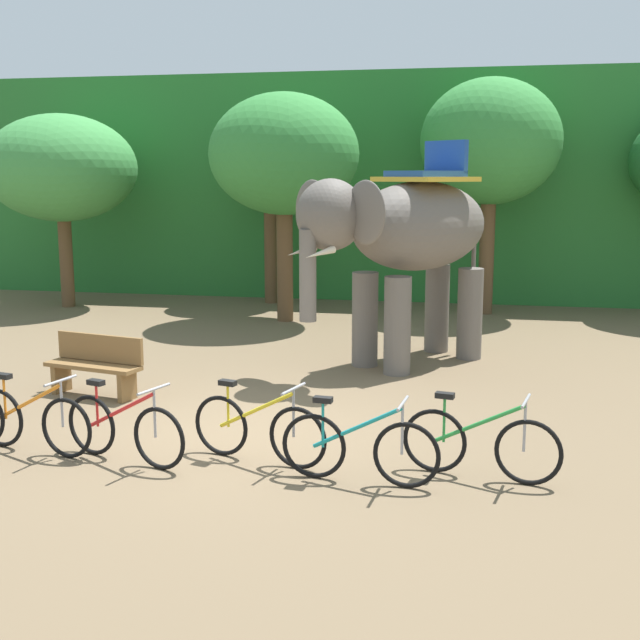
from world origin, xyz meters
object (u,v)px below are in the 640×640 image
at_px(bike_red, 124,429).
at_px(bike_teal, 359,448).
at_px(bike_orange, 32,420).
at_px(bike_yellow, 258,429).
at_px(tree_center, 61,169).
at_px(elephant, 406,236).
at_px(bike_green, 480,444).
at_px(tree_far_right, 491,143).
at_px(wooden_bench, 96,363).
at_px(tree_center_left, 284,155).
at_px(tree_left, 269,161).

distance_m(bike_red, bike_teal, 2.69).
relative_size(bike_orange, bike_yellow, 1.01).
bearing_deg(bike_yellow, tree_center, 127.84).
distance_m(elephant, bike_yellow, 5.55).
distance_m(bike_yellow, bike_green, 2.45).
distance_m(tree_far_right, wooden_bench, 10.70).
xyz_separation_m(bike_red, bike_teal, (2.69, -0.12, 0.00)).
bearing_deg(bike_green, bike_red, -176.18).
relative_size(tree_far_right, elephant, 1.39).
distance_m(tree_center_left, bike_yellow, 9.61).
xyz_separation_m(bike_orange, bike_green, (5.13, 0.17, 0.00)).
bearing_deg(wooden_bench, tree_far_right, 56.40).
xyz_separation_m(bike_yellow, bike_green, (2.45, -0.03, 0.00)).
relative_size(tree_far_right, bike_green, 3.18).
distance_m(tree_left, bike_yellow, 12.07).
xyz_separation_m(tree_center_left, elephant, (3.00, -3.74, -1.41)).
xyz_separation_m(elephant, bike_yellow, (-1.16, -5.12, -1.82)).
relative_size(bike_red, bike_yellow, 0.99).
bearing_deg(bike_red, bike_teal, -2.50).
bearing_deg(wooden_bench, bike_green, -22.51).
height_order(tree_far_right, bike_orange, tree_far_right).
height_order(bike_red, wooden_bench, bike_red).
height_order(tree_center, tree_far_right, tree_far_right).
height_order(bike_orange, bike_red, same).
relative_size(tree_far_right, bike_orange, 3.19).
xyz_separation_m(tree_left, wooden_bench, (-0.28, -9.03, -3.07)).
distance_m(tree_center, bike_yellow, 12.68).
distance_m(tree_center, bike_green, 14.30).
bearing_deg(tree_center_left, tree_center, 171.24).
relative_size(tree_center, wooden_bench, 2.99).
relative_size(elephant, bike_yellow, 2.33).
xyz_separation_m(tree_far_right, bike_green, (-0.06, -10.74, -3.53)).
height_order(tree_far_right, bike_teal, tree_far_right).
relative_size(tree_center_left, bike_red, 3.01).
bearing_deg(wooden_bench, bike_teal, -31.89).
xyz_separation_m(tree_left, tree_far_right, (5.33, -0.59, 0.37)).
distance_m(tree_far_right, bike_red, 12.23).
height_order(tree_center_left, elephant, tree_center_left).
bearing_deg(bike_orange, tree_center, 116.20).
bearing_deg(tree_center, tree_far_right, 5.53).
bearing_deg(tree_far_right, tree_center, -174.47).
bearing_deg(bike_red, tree_far_right, 70.07).
relative_size(bike_orange, bike_red, 1.02).
relative_size(tree_far_right, bike_teal, 3.14).
bearing_deg(bike_red, tree_left, 96.57).
bearing_deg(wooden_bench, bike_orange, -80.25).
height_order(elephant, bike_orange, elephant).
height_order(tree_center, bike_red, tree_center).
xyz_separation_m(tree_center_left, bike_teal, (3.06, -9.27, -3.23)).
relative_size(bike_red, wooden_bench, 1.06).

